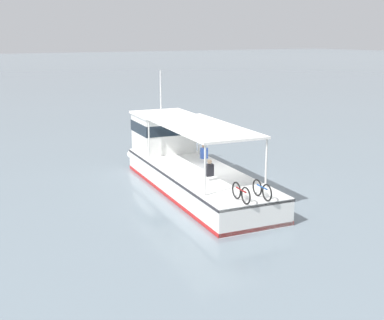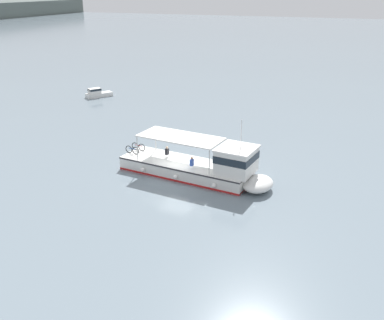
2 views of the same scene
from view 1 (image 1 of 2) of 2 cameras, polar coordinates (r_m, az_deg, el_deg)
ground_plane at (r=23.60m, az=2.83°, el=-3.59°), size 400.00×400.00×0.00m
ferry_main at (r=24.66m, az=-0.95°, el=-0.35°), size 4.67×13.02×5.32m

